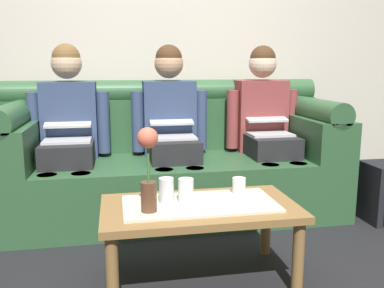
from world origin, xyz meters
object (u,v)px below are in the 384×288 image
(person_middle, at_px, (171,124))
(cup_near_right, at_px, (166,190))
(person_left, at_px, (68,126))
(flower_vase, at_px, (148,166))
(cup_far_center, at_px, (239,185))
(coffee_table, at_px, (200,214))
(cup_near_left, at_px, (186,190))
(person_right, at_px, (265,121))
(couch, at_px, (171,163))

(person_middle, relative_size, cup_near_right, 9.92)
(person_left, distance_m, flower_vase, 1.19)
(cup_far_center, bearing_deg, coffee_table, -153.97)
(flower_vase, distance_m, cup_near_left, 0.27)
(person_right, bearing_deg, cup_near_left, -128.01)
(cup_near_left, bearing_deg, coffee_table, -21.47)
(person_right, bearing_deg, person_middle, 180.00)
(person_right, relative_size, cup_far_center, 14.72)
(couch, distance_m, flower_vase, 1.16)
(couch, relative_size, cup_near_right, 19.40)
(person_left, relative_size, cup_near_left, 10.36)
(cup_near_left, bearing_deg, person_left, 123.08)
(cup_near_left, distance_m, cup_far_center, 0.31)
(coffee_table, distance_m, flower_vase, 0.38)
(flower_vase, bearing_deg, person_right, 48.53)
(cup_far_center, bearing_deg, couch, 104.43)
(cup_far_center, bearing_deg, person_left, 136.28)
(flower_vase, xyz_separation_m, cup_near_left, (0.19, 0.10, -0.16))
(person_left, bearing_deg, cup_near_left, -56.92)
(flower_vase, relative_size, cup_far_center, 4.74)
(coffee_table, xyz_separation_m, cup_near_left, (-0.06, 0.03, 0.12))
(couch, height_order, person_middle, person_middle)
(flower_vase, distance_m, cup_near_right, 0.21)
(cup_near_left, xyz_separation_m, cup_far_center, (0.30, 0.09, -0.02))
(cup_far_center, bearing_deg, person_right, 62.15)
(person_left, height_order, cup_near_right, person_left)
(person_middle, height_order, cup_near_right, person_middle)
(person_middle, height_order, cup_near_left, person_middle)
(flower_vase, height_order, cup_near_left, flower_vase)
(couch, bearing_deg, person_left, -179.64)
(couch, relative_size, flower_vase, 6.07)
(coffee_table, bearing_deg, couch, 90.00)
(coffee_table, xyz_separation_m, flower_vase, (-0.26, -0.07, 0.28))
(couch, xyz_separation_m, cup_far_center, (0.24, -0.91, 0.08))
(cup_near_left, bearing_deg, cup_far_center, 16.58)
(cup_far_center, bearing_deg, cup_near_left, -163.42)
(person_right, relative_size, cup_near_right, 9.92)
(couch, relative_size, coffee_table, 2.48)
(cup_near_left, relative_size, cup_far_center, 1.42)
(couch, height_order, cup_far_center, couch)
(person_right, relative_size, coffee_table, 1.27)
(person_middle, distance_m, cup_near_left, 1.02)
(person_middle, distance_m, cup_far_center, 0.96)
(couch, xyz_separation_m, person_right, (0.72, -0.00, 0.29))
(coffee_table, xyz_separation_m, cup_far_center, (0.24, 0.11, 0.10))
(person_middle, height_order, flower_vase, person_middle)
(flower_vase, bearing_deg, cup_far_center, 21.14)
(person_right, height_order, cup_far_center, person_right)
(couch, height_order, person_left, person_left)
(cup_near_right, height_order, cup_far_center, cup_near_right)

